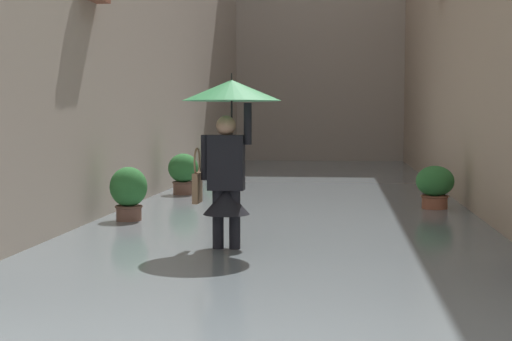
{
  "coord_description": "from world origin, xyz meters",
  "views": [
    {
      "loc": [
        -0.7,
        2.65,
        1.57
      ],
      "look_at": [
        0.21,
        -5.21,
        0.98
      ],
      "focal_mm": 52.21,
      "sensor_mm": 36.0,
      "label": 1
    }
  ],
  "objects_px": {
    "potted_plant_mid_right": "(129,194)",
    "potted_plant_far_right": "(183,174)",
    "potted_plant_near_right": "(212,165)",
    "person_wading": "(229,130)",
    "potted_plant_near_left": "(435,188)"
  },
  "relations": [
    {
      "from": "person_wading",
      "to": "potted_plant_far_right",
      "type": "bearing_deg",
      "value": -72.89
    },
    {
      "from": "person_wading",
      "to": "potted_plant_near_left",
      "type": "height_order",
      "value": "person_wading"
    },
    {
      "from": "person_wading",
      "to": "potted_plant_near_right",
      "type": "bearing_deg",
      "value": -79.02
    },
    {
      "from": "person_wading",
      "to": "potted_plant_near_left",
      "type": "distance_m",
      "value": 4.68
    },
    {
      "from": "potted_plant_far_right",
      "to": "potted_plant_near_right",
      "type": "bearing_deg",
      "value": -87.35
    },
    {
      "from": "potted_plant_near_right",
      "to": "potted_plant_near_left",
      "type": "relative_size",
      "value": 0.87
    },
    {
      "from": "person_wading",
      "to": "potted_plant_near_right",
      "type": "xyz_separation_m",
      "value": [
        1.84,
        -9.5,
        -1.01
      ]
    },
    {
      "from": "potted_plant_mid_right",
      "to": "potted_plant_near_left",
      "type": "relative_size",
      "value": 1.09
    },
    {
      "from": "person_wading",
      "to": "potted_plant_far_right",
      "type": "height_order",
      "value": "person_wading"
    },
    {
      "from": "potted_plant_near_right",
      "to": "potted_plant_mid_right",
      "type": "xyz_separation_m",
      "value": [
        -0.17,
        7.52,
        0.1
      ]
    },
    {
      "from": "potted_plant_near_right",
      "to": "potted_plant_far_right",
      "type": "bearing_deg",
      "value": 92.65
    },
    {
      "from": "potted_plant_near_right",
      "to": "potted_plant_near_left",
      "type": "distance_m",
      "value": 7.25
    },
    {
      "from": "potted_plant_mid_right",
      "to": "potted_plant_far_right",
      "type": "xyz_separation_m",
      "value": [
        -0.03,
        -3.39,
        0.01
      ]
    },
    {
      "from": "person_wading",
      "to": "potted_plant_near_right",
      "type": "height_order",
      "value": "person_wading"
    },
    {
      "from": "potted_plant_mid_right",
      "to": "potted_plant_far_right",
      "type": "bearing_deg",
      "value": -90.44
    }
  ]
}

